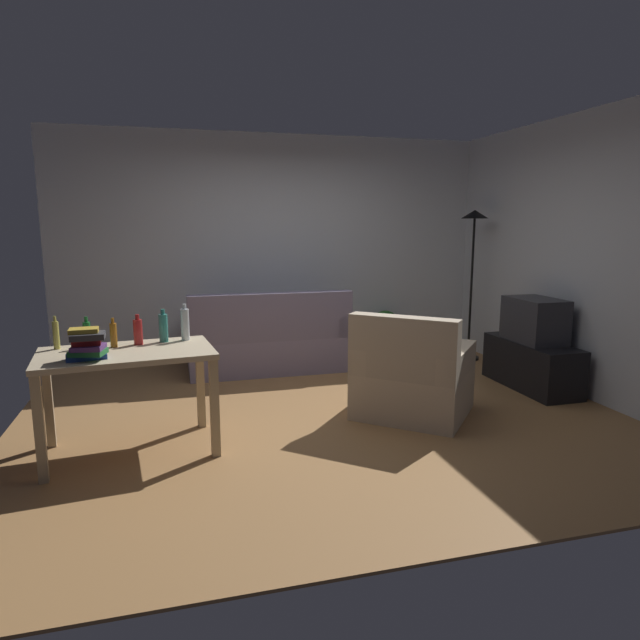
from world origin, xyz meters
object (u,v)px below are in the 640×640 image
at_px(couch, 268,343).
at_px(bottle_clear, 185,324).
at_px(torchiere_lamp, 473,244).
at_px(potted_plant, 385,329).
at_px(bottle_red, 138,331).
at_px(bottle_tall, 163,328).
at_px(tv_stand, 532,365).
at_px(desk, 127,366).
at_px(tv, 535,320).
at_px(armchair, 412,380).
at_px(bottle_amber, 113,335).
at_px(bottle_green, 87,334).
at_px(bottle_squat, 56,335).
at_px(book_stack, 87,345).

height_order(couch, bottle_clear, bottle_clear).
bearing_deg(couch, torchiere_lamp, 176.47).
height_order(torchiere_lamp, potted_plant, torchiere_lamp).
height_order(torchiere_lamp, bottle_red, torchiere_lamp).
bearing_deg(potted_plant, bottle_tall, -142.18).
bearing_deg(potted_plant, couch, -168.63).
xyz_separation_m(tv_stand, desk, (-3.83, -0.60, 0.41)).
height_order(tv, armchair, same).
distance_m(desk, bottle_amber, 0.27).
xyz_separation_m(couch, bottle_amber, (-1.45, -1.84, 0.55)).
distance_m(potted_plant, bottle_green, 3.87).
distance_m(torchiere_lamp, potted_plant, 1.49).
distance_m(tv_stand, desk, 3.90).
bearing_deg(desk, tv_stand, 2.68).
bearing_deg(bottle_green, armchair, -0.28).
bearing_deg(bottle_red, potted_plant, 36.60).
distance_m(bottle_green, bottle_tall, 0.54).
height_order(armchair, bottle_amber, bottle_amber).
height_order(couch, tv, same).
height_order(torchiere_lamp, armchair, torchiere_lamp).
height_order(tv, bottle_red, bottle_red).
xyz_separation_m(bottle_squat, bottle_red, (0.56, 0.01, -0.01)).
relative_size(bottle_squat, bottle_green, 1.06).
bearing_deg(bottle_red, book_stack, -127.12).
bearing_deg(torchiere_lamp, desk, -154.40).
xyz_separation_m(torchiere_lamp, bottle_clear, (-3.41, -1.58, -0.53)).
relative_size(torchiere_lamp, bottle_squat, 7.47).
xyz_separation_m(desk, bottle_amber, (-0.09, 0.14, 0.20)).
bearing_deg(bottle_tall, torchiere_lamp, 24.10).
height_order(tv, torchiere_lamp, torchiere_lamp).
bearing_deg(bottle_squat, couch, 44.28).
bearing_deg(tv, desk, 98.95).
height_order(potted_plant, bottle_green, bottle_green).
distance_m(tv, bottle_tall, 3.60).
bearing_deg(bottle_squat, desk, -20.89).
xyz_separation_m(torchiere_lamp, bottle_red, (-3.75, -1.64, -0.55)).
xyz_separation_m(potted_plant, bottle_squat, (-3.40, -2.11, 0.54)).
relative_size(armchair, book_stack, 4.46).
relative_size(tv, bottle_squat, 2.48).
xyz_separation_m(potted_plant, bottle_green, (-3.19, -2.12, 0.53)).
bearing_deg(potted_plant, bottle_green, -146.44).
bearing_deg(tv, book_stack, 101.30).
bearing_deg(tv, potted_plant, 28.43).
relative_size(tv_stand, bottle_tall, 4.32).
bearing_deg(bottle_amber, desk, -56.73).
xyz_separation_m(armchair, bottle_clear, (-1.89, 0.09, 0.57)).
xyz_separation_m(bottle_amber, bottle_red, (0.17, 0.05, 0.01)).
xyz_separation_m(bottle_squat, book_stack, (0.26, -0.39, -0.00)).
bearing_deg(potted_plant, torchiere_lamp, -26.94).
bearing_deg(bottle_amber, torchiere_lamp, 23.32).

